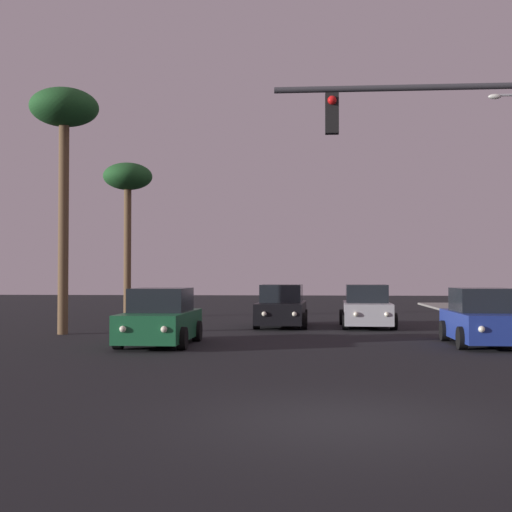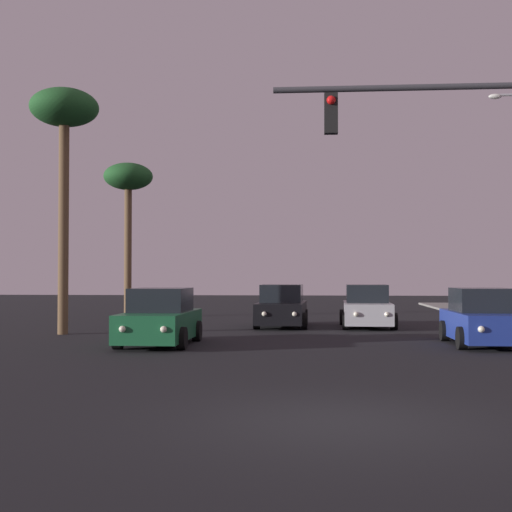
% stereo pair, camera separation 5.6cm
% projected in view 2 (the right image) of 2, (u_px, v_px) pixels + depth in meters
% --- Properties ---
extents(ground_plane, '(120.00, 120.00, 0.00)m').
position_uv_depth(ground_plane, '(338.00, 421.00, 10.14)').
color(ground_plane, black).
extents(car_black, '(2.04, 4.34, 1.68)m').
position_uv_depth(car_black, '(282.00, 308.00, 28.34)').
color(car_black, black).
rests_on(car_black, ground).
extents(car_green, '(2.04, 4.32, 1.68)m').
position_uv_depth(car_green, '(160.00, 319.00, 21.09)').
color(car_green, '#195933').
rests_on(car_green, ground).
extents(car_blue, '(2.04, 4.32, 1.68)m').
position_uv_depth(car_blue, '(483.00, 319.00, 21.03)').
color(car_blue, navy).
rests_on(car_blue, ground).
extents(car_silver, '(2.04, 4.34, 1.68)m').
position_uv_depth(car_silver, '(367.00, 308.00, 28.10)').
color(car_silver, '#B7B7BC').
rests_on(car_silver, ground).
extents(palm_tree_near, '(2.40, 2.40, 8.62)m').
position_uv_depth(palm_tree_near, '(64.00, 121.00, 25.00)').
color(palm_tree_near, brown).
rests_on(palm_tree_near, ground).
extents(palm_tree_mid, '(2.40, 2.40, 7.56)m').
position_uv_depth(palm_tree_mid, '(128.00, 184.00, 34.96)').
color(palm_tree_mid, brown).
rests_on(palm_tree_mid, ground).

